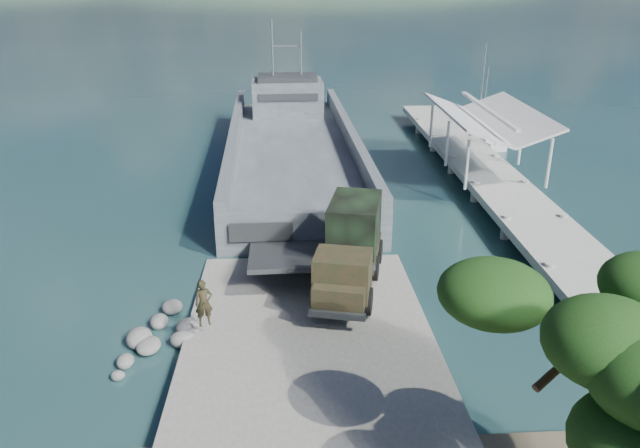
{
  "coord_description": "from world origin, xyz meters",
  "views": [
    {
      "loc": [
        -0.77,
        -21.45,
        14.2
      ],
      "look_at": [
        0.77,
        6.0,
        2.79
      ],
      "focal_mm": 35.0,
      "sensor_mm": 36.0,
      "label": 1
    }
  ],
  "objects_px": {
    "pier": "(488,165)",
    "soldier": "(204,312)",
    "sailboat_far": "(479,115)",
    "landing_craft": "(293,157)",
    "sailboat_near": "(482,140)",
    "military_truck": "(351,247)"
  },
  "relations": [
    {
      "from": "military_truck",
      "to": "sailboat_far",
      "type": "xyz_separation_m",
      "value": [
        16.46,
        34.67,
        -1.88
      ]
    },
    {
      "from": "landing_craft",
      "to": "military_truck",
      "type": "xyz_separation_m",
      "value": [
        2.36,
        -19.5,
        1.4
      ]
    },
    {
      "from": "pier",
      "to": "landing_craft",
      "type": "bearing_deg",
      "value": 159.03
    },
    {
      "from": "military_truck",
      "to": "sailboat_far",
      "type": "height_order",
      "value": "sailboat_far"
    },
    {
      "from": "landing_craft",
      "to": "soldier",
      "type": "distance_m",
      "value": 23.85
    },
    {
      "from": "soldier",
      "to": "sailboat_far",
      "type": "xyz_separation_m",
      "value": [
        22.7,
        38.7,
        -1.07
      ]
    },
    {
      "from": "landing_craft",
      "to": "sailboat_near",
      "type": "distance_m",
      "value": 17.36
    },
    {
      "from": "pier",
      "to": "sailboat_near",
      "type": "distance_m",
      "value": 11.48
    },
    {
      "from": "pier",
      "to": "sailboat_far",
      "type": "bearing_deg",
      "value": 74.68
    },
    {
      "from": "landing_craft",
      "to": "sailboat_far",
      "type": "height_order",
      "value": "landing_craft"
    },
    {
      "from": "sailboat_near",
      "to": "landing_craft",
      "type": "bearing_deg",
      "value": -174.86
    },
    {
      "from": "military_truck",
      "to": "soldier",
      "type": "distance_m",
      "value": 7.47
    },
    {
      "from": "sailboat_near",
      "to": "sailboat_far",
      "type": "distance_m",
      "value": 9.6
    },
    {
      "from": "sailboat_near",
      "to": "sailboat_far",
      "type": "xyz_separation_m",
      "value": [
        2.51,
        9.26,
        0.05
      ]
    },
    {
      "from": "landing_craft",
      "to": "sailboat_far",
      "type": "distance_m",
      "value": 24.18
    },
    {
      "from": "pier",
      "to": "soldier",
      "type": "relative_size",
      "value": 22.58
    },
    {
      "from": "military_truck",
      "to": "sailboat_far",
      "type": "bearing_deg",
      "value": 77.78
    },
    {
      "from": "pier",
      "to": "soldier",
      "type": "xyz_separation_m",
      "value": [
        -17.15,
        -18.44,
        -0.13
      ]
    },
    {
      "from": "soldier",
      "to": "sailboat_near",
      "type": "relative_size",
      "value": 0.29
    },
    {
      "from": "landing_craft",
      "to": "military_truck",
      "type": "height_order",
      "value": "landing_craft"
    },
    {
      "from": "military_truck",
      "to": "sailboat_near",
      "type": "distance_m",
      "value": 29.05
    },
    {
      "from": "soldier",
      "to": "sailboat_near",
      "type": "bearing_deg",
      "value": 37.68
    }
  ]
}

